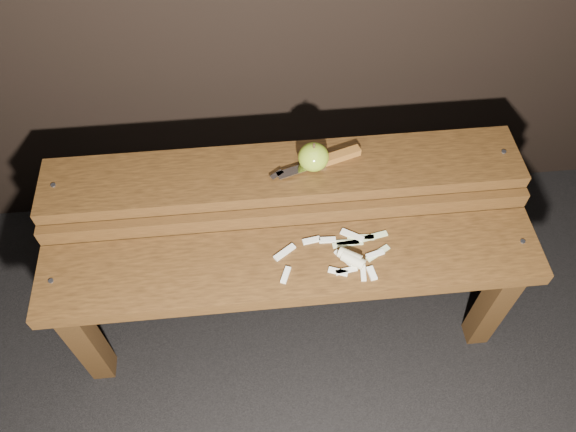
{
  "coord_description": "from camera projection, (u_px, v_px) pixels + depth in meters",
  "views": [
    {
      "loc": [
        -0.08,
        -0.74,
        1.56
      ],
      "look_at": [
        0.0,
        0.06,
        0.45
      ],
      "focal_mm": 35.0,
      "sensor_mm": 36.0,
      "label": 1
    }
  ],
  "objects": [
    {
      "name": "bench_rear_tier",
      "position": [
        284.0,
        191.0,
        1.45
      ],
      "size": [
        1.2,
        0.21,
        0.5
      ],
      "color": "black",
      "rests_on": "ground"
    },
    {
      "name": "bench_front_tier",
      "position": [
        293.0,
        279.0,
        1.37
      ],
      "size": [
        1.2,
        0.2,
        0.42
      ],
      "color": "black",
      "rests_on": "ground"
    },
    {
      "name": "apple",
      "position": [
        313.0,
        157.0,
        1.36
      ],
      "size": [
        0.08,
        0.08,
        0.08
      ],
      "color": "olive",
      "rests_on": "bench_rear_tier"
    },
    {
      "name": "knife",
      "position": [
        330.0,
        159.0,
        1.39
      ],
      "size": [
        0.24,
        0.09,
        0.02
      ],
      "color": "brown",
      "rests_on": "bench_rear_tier"
    },
    {
      "name": "apple_scraps",
      "position": [
        348.0,
        256.0,
        1.32
      ],
      "size": [
        0.28,
        0.15,
        0.03
      ],
      "color": "beige",
      "rests_on": "bench_front_tier"
    },
    {
      "name": "ground",
      "position": [
        290.0,
        319.0,
        1.69
      ],
      "size": [
        60.0,
        60.0,
        0.0
      ],
      "primitive_type": "plane",
      "color": "black"
    }
  ]
}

